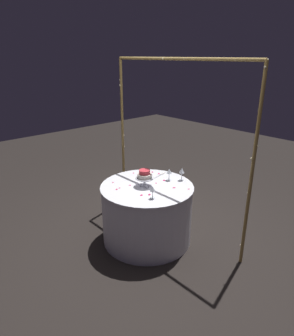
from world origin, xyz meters
TOP-DOWN VIEW (x-y plane):
  - ground_plane at (0.00, 0.00)m, footprint 12.00×12.00m
  - decorative_arch at (0.00, 0.47)m, footprint 2.14×0.06m
  - main_table at (0.00, 0.00)m, footprint 1.11×1.11m
  - tiered_cake at (-0.02, -0.02)m, footprint 0.22×0.22m
  - wine_glass_0 at (0.28, -0.18)m, footprint 0.06×0.06m
  - wine_glass_1 at (0.05, 0.32)m, footprint 0.06×0.06m
  - wine_glass_2 at (0.16, 0.44)m, footprint 0.06×0.06m
  - cake_knife at (-0.13, 0.33)m, footprint 0.07×0.29m
  - rose_petal_0 at (-0.35, -0.24)m, footprint 0.02×0.03m
  - rose_petal_1 at (0.15, -0.22)m, footprint 0.04×0.04m
  - rose_petal_2 at (-0.28, 0.35)m, footprint 0.04×0.04m
  - rose_petal_3 at (0.02, 0.13)m, footprint 0.03×0.03m
  - rose_petal_4 at (0.20, -0.14)m, footprint 0.04×0.05m
  - rose_petal_5 at (-0.42, 0.15)m, footprint 0.02×0.03m
  - rose_petal_6 at (-0.16, -0.33)m, footprint 0.04×0.04m
  - rose_petal_7 at (0.40, 0.29)m, footprint 0.03×0.03m
  - rose_petal_8 at (-0.18, 0.37)m, footprint 0.04×0.04m
  - rose_petal_9 at (-0.15, -0.14)m, footprint 0.03×0.03m
  - rose_petal_10 at (0.25, 0.20)m, footprint 0.04×0.04m
  - rose_petal_11 at (-0.17, -0.28)m, footprint 0.02×0.03m
  - rose_petal_12 at (0.02, 0.27)m, footprint 0.04×0.04m

SIDE VIEW (x-z plane):
  - ground_plane at x=0.00m, z-range 0.00..0.00m
  - main_table at x=0.00m, z-range 0.00..0.73m
  - rose_petal_0 at x=-0.35m, z-range 0.73..0.73m
  - rose_petal_1 at x=0.15m, z-range 0.73..0.73m
  - rose_petal_2 at x=-0.28m, z-range 0.73..0.73m
  - rose_petal_3 at x=0.02m, z-range 0.73..0.73m
  - rose_petal_4 at x=0.20m, z-range 0.73..0.73m
  - rose_petal_5 at x=-0.42m, z-range 0.73..0.73m
  - rose_petal_6 at x=-0.16m, z-range 0.73..0.73m
  - rose_petal_7 at x=0.40m, z-range 0.73..0.73m
  - rose_petal_8 at x=-0.18m, z-range 0.73..0.73m
  - rose_petal_9 at x=-0.15m, z-range 0.73..0.73m
  - rose_petal_10 at x=0.25m, z-range 0.73..0.73m
  - rose_petal_11 at x=-0.17m, z-range 0.73..0.73m
  - rose_petal_12 at x=0.02m, z-range 0.73..0.73m
  - cake_knife at x=-0.13m, z-range 0.73..0.74m
  - wine_glass_0 at x=0.28m, z-range 0.76..0.90m
  - wine_glass_1 at x=0.05m, z-range 0.77..0.91m
  - wine_glass_2 at x=0.16m, z-range 0.77..0.93m
  - tiered_cake at x=-0.02m, z-range 0.76..0.96m
  - decorative_arch at x=0.00m, z-range 0.34..2.50m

